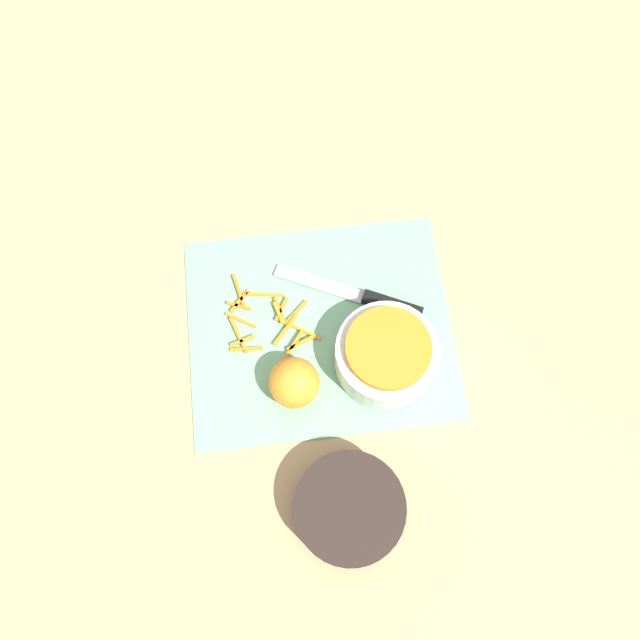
{
  "coord_description": "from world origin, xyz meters",
  "views": [
    {
      "loc": [
        0.04,
        0.33,
        0.93
      ],
      "look_at": [
        0.0,
        0.0,
        0.04
      ],
      "focal_mm": 35.0,
      "sensor_mm": 36.0,
      "label": 1
    }
  ],
  "objects_px": {
    "bowl_speckled": "(386,355)",
    "knife": "(374,300)",
    "bowl_dark": "(349,509)",
    "orange_left": "(294,383)"
  },
  "relations": [
    {
      "from": "bowl_speckled",
      "to": "bowl_dark",
      "type": "xyz_separation_m",
      "value": [
        0.08,
        0.21,
        -0.01
      ]
    },
    {
      "from": "bowl_dark",
      "to": "orange_left",
      "type": "relative_size",
      "value": 2.03
    },
    {
      "from": "bowl_dark",
      "to": "knife",
      "type": "relative_size",
      "value": 0.67
    },
    {
      "from": "bowl_speckled",
      "to": "bowl_dark",
      "type": "distance_m",
      "value": 0.23
    },
    {
      "from": "bowl_speckled",
      "to": "knife",
      "type": "distance_m",
      "value": 0.11
    },
    {
      "from": "bowl_speckled",
      "to": "bowl_dark",
      "type": "bearing_deg",
      "value": 68.18
    },
    {
      "from": "bowl_speckled",
      "to": "knife",
      "type": "height_order",
      "value": "bowl_speckled"
    },
    {
      "from": "orange_left",
      "to": "knife",
      "type": "bearing_deg",
      "value": -137.72
    },
    {
      "from": "bowl_dark",
      "to": "orange_left",
      "type": "xyz_separation_m",
      "value": [
        0.06,
        -0.18,
        0.01
      ]
    },
    {
      "from": "bowl_speckled",
      "to": "orange_left",
      "type": "xyz_separation_m",
      "value": [
        0.14,
        0.03,
        0.0
      ]
    }
  ]
}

